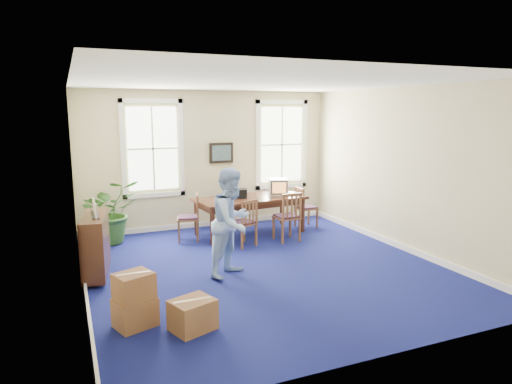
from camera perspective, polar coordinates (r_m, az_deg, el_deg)
name	(u,v)px	position (r m, az deg, el deg)	size (l,w,h in m)	color
floor	(264,267)	(8.19, 0.99, -9.38)	(6.50, 6.50, 0.00)	navy
ceiling	(264,82)	(7.73, 1.07, 13.59)	(6.50, 6.50, 0.00)	white
wall_back	(209,160)	(10.83, -5.94, 4.06)	(6.50, 6.50, 0.00)	#C9BE8E
wall_front	(387,219)	(5.05, 16.11, -3.24)	(6.50, 6.50, 0.00)	#C9BE8E
wall_left	(76,189)	(7.15, -21.55, 0.29)	(6.50, 6.50, 0.00)	#C9BE8E
wall_right	(404,169)	(9.41, 18.01, 2.71)	(6.50, 6.50, 0.00)	#C9BE8E
baseboard_back	(210,223)	(11.07, -5.75, -3.91)	(6.00, 0.04, 0.12)	white
baseboard_left	(85,289)	(7.55, -20.55, -11.29)	(0.04, 6.50, 0.12)	white
baseboard_right	(398,245)	(9.70, 17.38, -6.36)	(0.04, 6.50, 0.12)	white
window_left	(153,149)	(10.48, -12.79, 5.31)	(1.40, 0.12, 2.20)	white
window_right	(282,145)	(11.48, 3.22, 5.94)	(1.40, 0.12, 2.20)	white
wall_picture	(221,153)	(10.86, -4.36, 4.90)	(0.58, 0.06, 0.48)	black
conference_table	(250,215)	(10.27, -0.73, -2.94)	(2.43, 1.10, 0.83)	#3D1F13
crt_tv	(278,187)	(10.48, 2.79, 0.66)	(0.41, 0.44, 0.37)	#B7B7BC
game_console	(292,193)	(10.61, 4.53, -0.13)	(0.14, 0.18, 0.05)	white
equipment_bag	(238,193)	(10.11, -2.30, -0.17)	(0.40, 0.26, 0.20)	black
chair_near_left	(243,222)	(9.32, -1.65, -3.82)	(0.44, 0.44, 0.98)	brown
chair_near_right	(287,216)	(9.71, 3.84, -3.03)	(0.47, 0.47, 1.06)	brown
chair_end_left	(188,217)	(9.81, -8.53, -3.15)	(0.45, 0.45, 1.00)	brown
chair_end_right	(306,207)	(10.86, 6.31, -1.90)	(0.43, 0.43, 0.96)	brown
man	(232,222)	(7.60, -3.00, -3.78)	(0.89, 0.69, 1.82)	#98BBF0
credenza	(96,248)	(8.08, -19.39, -6.57)	(0.36, 1.25, 0.98)	#3D1F13
brochure_rack	(95,211)	(7.93, -19.52, -2.22)	(0.11, 0.61, 0.27)	#99999E
potted_plant	(110,211)	(9.97, -17.77, -2.32)	(1.20, 1.05, 1.34)	#26501C
cardboard_boxes	(148,294)	(6.27, -13.33, -12.26)	(1.31, 1.31, 0.75)	brown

